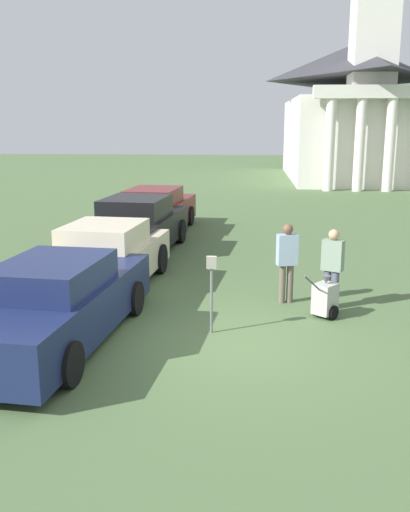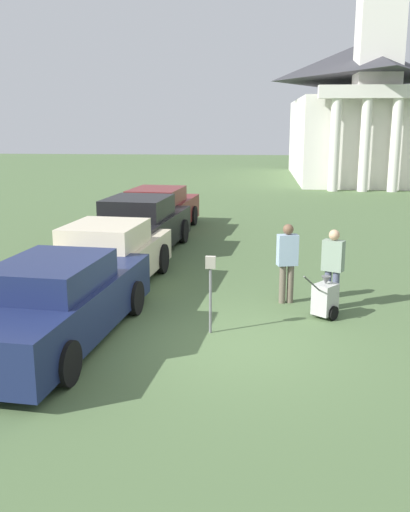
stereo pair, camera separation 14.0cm
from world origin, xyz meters
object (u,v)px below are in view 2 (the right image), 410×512
object	(u,v)px
parked_car_black	(140,227)
person_supervisor	(333,264)
parked_car_maroon	(158,212)
parked_car_navy	(58,303)
parking_meter	(211,280)
church	(360,100)
parked_car_cream	(108,257)
person_worker	(287,259)
equipment_cart	(325,299)

from	to	relation	value
parked_car_black	person_supervisor	world-z (taller)	same
parked_car_maroon	person_supervisor	distance (m)	9.35
parked_car_navy	parking_meter	size ratio (longest dim) A/B	3.74
parking_meter	person_supervisor	world-z (taller)	person_supervisor
parked_car_black	church	world-z (taller)	church
parked_car_cream	church	size ratio (longest dim) A/B	0.21
parked_car_black	person_supervisor	bearing A→B (deg)	-38.48
parking_meter	person_worker	bearing A→B (deg)	52.85
parking_meter	church	xyz separation A→B (m)	(7.48, 30.02, 4.22)
person_worker	equipment_cart	world-z (taller)	person_worker
parking_meter	person_worker	world-z (taller)	person_worker
person_worker	equipment_cart	distance (m)	1.28
parked_car_navy	person_worker	xyz separation A→B (m)	(4.04, 2.58, 0.26)
parked_car_cream	parking_meter	bearing A→B (deg)	-41.10
parked_car_cream	parking_meter	world-z (taller)	parked_car_cream
parked_car_navy	person_worker	size ratio (longest dim) A/B	3.15
parked_car_maroon	parked_car_black	bearing A→B (deg)	-84.37
parked_car_maroon	church	bearing A→B (deg)	69.43
parked_car_maroon	equipment_cart	size ratio (longest dim) A/B	5.43
parked_car_maroon	parking_meter	xyz separation A→B (m)	(2.59, -9.56, 0.26)
equipment_cart	person_worker	bearing A→B (deg)	166.34
parked_car_navy	parking_meter	bearing A→B (deg)	19.95
parked_car_navy	parked_car_black	distance (m)	7.07
parked_car_navy	church	world-z (taller)	church
parked_car_navy	parking_meter	distance (m)	2.68
parked_car_black	person_supervisor	size ratio (longest dim) A/B	3.15
parked_car_maroon	church	xyz separation A→B (m)	(10.07, 20.46, 4.48)
parked_car_cream	person_supervisor	world-z (taller)	person_supervisor
parking_meter	person_worker	distance (m)	2.41
equipment_cart	parked_car_maroon	bearing A→B (deg)	157.77
parking_meter	equipment_cart	world-z (taller)	parking_meter
equipment_cart	church	size ratio (longest dim) A/B	0.04
parked_car_navy	parked_car_maroon	size ratio (longest dim) A/B	0.99
person_supervisor	church	xyz separation A→B (m)	(5.13, 28.39, 4.28)
parked_car_maroon	person_worker	xyz separation A→B (m)	(4.04, -7.64, 0.23)
person_worker	parked_car_navy	bearing A→B (deg)	18.93
parked_car_navy	person_worker	distance (m)	4.80
parked_car_navy	church	bearing A→B (deg)	77.46
parked_car_black	person_supervisor	distance (m)	6.89
parked_car_black	person_supervisor	xyz separation A→B (m)	(4.94, -4.79, 0.17)
person_worker	church	bearing A→B (deg)	-115.74
person_worker	parked_car_black	bearing A→B (deg)	-61.65
parked_car_black	parking_meter	world-z (taller)	parked_car_black
parked_car_black	parked_car_maroon	world-z (taller)	parked_car_black
parked_car_black	person_worker	xyz separation A→B (m)	(4.04, -4.49, 0.20)
person_supervisor	church	size ratio (longest dim) A/B	0.07
parked_car_cream	parked_car_black	size ratio (longest dim) A/B	0.92
parking_meter	equipment_cart	xyz separation A→B (m)	(2.16, 1.01, -0.60)
parked_car_cream	equipment_cart	world-z (taller)	parked_car_cream
person_worker	equipment_cart	xyz separation A→B (m)	(0.70, -0.91, -0.58)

